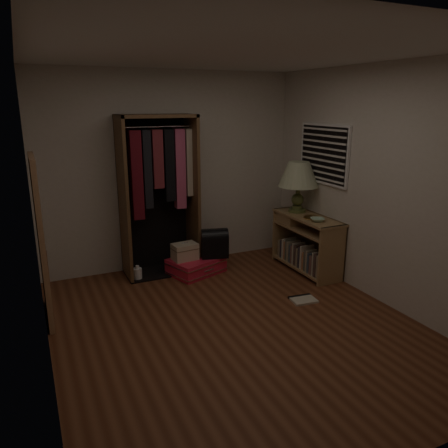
{
  "coord_description": "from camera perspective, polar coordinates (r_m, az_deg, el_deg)",
  "views": [
    {
      "loc": [
        -1.78,
        -3.57,
        2.19
      ],
      "look_at": [
        0.3,
        0.95,
        0.8
      ],
      "focal_mm": 35.0,
      "sensor_mm": 36.0,
      "label": 1
    }
  ],
  "objects": [
    {
      "name": "floor_book",
      "position": [
        5.16,
        10.23,
        -9.64
      ],
      "size": [
        0.3,
        0.25,
        0.03
      ],
      "rotation": [
        0.0,
        0.0,
        -0.11
      ],
      "color": "beige",
      "rests_on": "ground"
    },
    {
      "name": "pink_suitcase",
      "position": [
        5.82,
        -3.66,
        -5.4
      ],
      "size": [
        0.82,
        0.71,
        0.21
      ],
      "rotation": [
        0.0,
        0.0,
        0.34
      ],
      "color": "red",
      "rests_on": "ground"
    },
    {
      "name": "open_wardrobe",
      "position": [
        5.64,
        -8.54,
        5.42
      ],
      "size": [
        0.95,
        0.5,
        2.05
      ],
      "color": "brown",
      "rests_on": "ground"
    },
    {
      "name": "console_bookshelf",
      "position": [
        5.95,
        10.53,
        -2.22
      ],
      "size": [
        0.42,
        1.12,
        0.75
      ],
      "color": "#957248",
      "rests_on": "ground"
    },
    {
      "name": "train_case",
      "position": [
        5.69,
        -5.14,
        -3.6
      ],
      "size": [
        0.34,
        0.25,
        0.23
      ],
      "rotation": [
        0.0,
        0.0,
        0.1
      ],
      "color": "#BFAF92",
      "rests_on": "pink_suitcase"
    },
    {
      "name": "black_bag",
      "position": [
        5.76,
        -1.28,
        -2.41
      ],
      "size": [
        0.4,
        0.31,
        0.38
      ],
      "rotation": [
        0.0,
        0.0,
        -0.25
      ],
      "color": "black",
      "rests_on": "pink_suitcase"
    },
    {
      "name": "brass_tray",
      "position": [
        5.75,
        11.52,
        0.86
      ],
      "size": [
        0.24,
        0.24,
        0.01
      ],
      "rotation": [
        0.0,
        0.0,
        -0.01
      ],
      "color": "#B18944",
      "rests_on": "console_bookshelf"
    },
    {
      "name": "room_walls",
      "position": [
        4.11,
        2.45,
        5.96
      ],
      "size": [
        3.52,
        4.02,
        2.6
      ],
      "color": "beige",
      "rests_on": "ground"
    },
    {
      "name": "ceramic_bowl",
      "position": [
        5.58,
        12.11,
        0.55
      ],
      "size": [
        0.23,
        0.23,
        0.04
      ],
      "primitive_type": "imported",
      "rotation": [
        0.0,
        0.0,
        -0.41
      ],
      "color": "#A2C2A6",
      "rests_on": "console_bookshelf"
    },
    {
      "name": "white_jug",
      "position": [
        5.7,
        -11.21,
        -6.4
      ],
      "size": [
        0.13,
        0.13,
        0.19
      ],
      "rotation": [
        0.0,
        0.0,
        -0.26
      ],
      "color": "white",
      "rests_on": "ground"
    },
    {
      "name": "floor_mirror",
      "position": [
        4.76,
        -22.76,
        -1.98
      ],
      "size": [
        0.06,
        0.8,
        1.7
      ],
      "color": "#A1724E",
      "rests_on": "ground"
    },
    {
      "name": "ground",
      "position": [
        4.55,
        1.61,
        -13.18
      ],
      "size": [
        4.0,
        4.0,
        0.0
      ],
      "primitive_type": "plane",
      "color": "#5B2E1A",
      "rests_on": "ground"
    },
    {
      "name": "table_lamp",
      "position": [
        5.93,
        9.72,
        6.27
      ],
      "size": [
        0.6,
        0.6,
        0.68
      ],
      "rotation": [
        0.0,
        0.0,
        0.11
      ],
      "color": "#4E5A2B",
      "rests_on": "console_bookshelf"
    }
  ]
}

